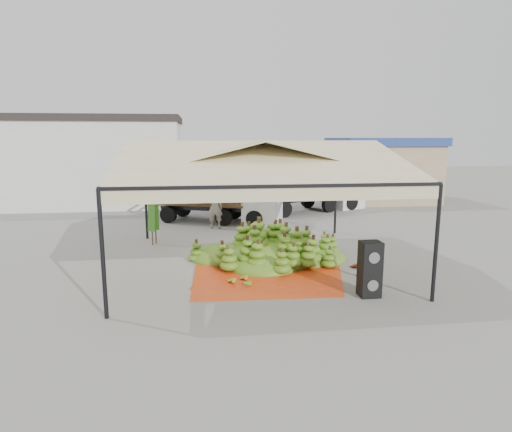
{
  "coord_description": "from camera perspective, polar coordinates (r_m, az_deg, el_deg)",
  "views": [
    {
      "loc": [
        -1.79,
        -13.64,
        4.09
      ],
      "look_at": [
        0.2,
        1.5,
        1.3
      ],
      "focal_mm": 30.0,
      "sensor_mm": 36.0,
      "label": 1
    }
  ],
  "objects": [
    {
      "name": "tarp_right",
      "position": [
        13.09,
        0.37,
        -7.83
      ],
      "size": [
        4.09,
        4.27,
        0.01
      ],
      "primitive_type": "cube",
      "rotation": [
        0.0,
        0.0,
        -0.05
      ],
      "color": "red",
      "rests_on": "ground"
    },
    {
      "name": "building_white",
      "position": [
        28.87,
        -24.19,
        6.73
      ],
      "size": [
        14.3,
        6.3,
        5.4
      ],
      "color": "silver",
      "rests_on": "ground"
    },
    {
      "name": "hanging_bunches",
      "position": [
        13.31,
        -2.98,
        3.99
      ],
      "size": [
        1.74,
        0.24,
        0.2
      ],
      "color": "#46811A",
      "rests_on": "ground"
    },
    {
      "name": "vendor",
      "position": [
        19.61,
        -5.51,
        1.17
      ],
      "size": [
        0.73,
        0.5,
        1.95
      ],
      "primitive_type": "imported",
      "rotation": [
        0.0,
        0.0,
        3.1
      ],
      "color": "gray",
      "rests_on": "ground"
    },
    {
      "name": "banana_leaves",
      "position": [
        16.88,
        -13.79,
        -3.98
      ],
      "size": [
        0.96,
        1.36,
        3.7
      ],
      "primitive_type": null,
      "color": "#277B20",
      "rests_on": "ground"
    },
    {
      "name": "hand_red_b",
      "position": [
        13.98,
        12.86,
        -6.5
      ],
      "size": [
        0.54,
        0.5,
        0.2
      ],
      "primitive_type": "ellipsoid",
      "rotation": [
        0.0,
        0.0,
        0.39
      ],
      "color": "#572513",
      "rests_on": "ground"
    },
    {
      "name": "banana_heap",
      "position": [
        14.66,
        2.0,
        -3.43
      ],
      "size": [
        6.89,
        6.33,
        1.2
      ],
      "primitive_type": "ellipsoid",
      "rotation": [
        0.0,
        0.0,
        -0.38
      ],
      "color": "#3F7318",
      "rests_on": "ground"
    },
    {
      "name": "ground",
      "position": [
        14.35,
        -0.01,
        -6.2
      ],
      "size": [
        90.0,
        90.0,
        0.0
      ],
      "primitive_type": "plane",
      "color": "slate",
      "rests_on": "ground"
    },
    {
      "name": "tarp_left",
      "position": [
        13.48,
        2.2,
        -7.29
      ],
      "size": [
        5.13,
        4.99,
        0.01
      ],
      "primitive_type": "cube",
      "rotation": [
        0.0,
        0.0,
        -0.27
      ],
      "color": "#DF4814",
      "rests_on": "ground"
    },
    {
      "name": "speaker_stack",
      "position": [
        11.58,
        14.94,
        -6.85
      ],
      "size": [
        0.54,
        0.47,
        1.47
      ],
      "rotation": [
        0.0,
        0.0,
        0.01
      ],
      "color": "black",
      "rests_on": "ground"
    },
    {
      "name": "hand_red_a",
      "position": [
        13.2,
        13.6,
        -7.51
      ],
      "size": [
        0.5,
        0.43,
        0.21
      ],
      "primitive_type": "ellipsoid",
      "rotation": [
        0.0,
        0.0,
        0.12
      ],
      "color": "#501C12",
      "rests_on": "ground"
    },
    {
      "name": "truck_left",
      "position": [
        21.04,
        -4.23,
        2.59
      ],
      "size": [
        6.28,
        4.05,
        2.04
      ],
      "rotation": [
        0.0,
        0.0,
        -0.37
      ],
      "color": "#4D3519",
      "rests_on": "ground"
    },
    {
      "name": "truck_right",
      "position": [
        24.63,
        7.86,
        3.9
      ],
      "size": [
        6.78,
        4.6,
        2.21
      ],
      "rotation": [
        0.0,
        0.0,
        0.41
      ],
      "color": "#4E321A",
      "rests_on": "ground"
    },
    {
      "name": "hand_yellow_b",
      "position": [
        12.28,
        -3.63,
        -8.56
      ],
      "size": [
        0.61,
        0.55,
        0.23
      ],
      "primitive_type": "ellipsoid",
      "rotation": [
        0.0,
        0.0,
        0.34
      ],
      "color": "gold",
      "rests_on": "ground"
    },
    {
      "name": "canopy_tent",
      "position": [
        13.78,
        -0.01,
        7.06
      ],
      "size": [
        8.1,
        8.1,
        4.0
      ],
      "color": "black",
      "rests_on": "ground"
    },
    {
      "name": "hand_yellow_a",
      "position": [
        12.51,
        -1.94,
        -8.21
      ],
      "size": [
        0.59,
        0.53,
        0.22
      ],
      "primitive_type": "ellipsoid",
      "rotation": [
        0.0,
        0.0,
        0.33
      ],
      "color": "#BD8925",
      "rests_on": "ground"
    },
    {
      "name": "hand_green",
      "position": [
        12.21,
        -1.41,
        -8.7
      ],
      "size": [
        0.59,
        0.56,
        0.21
      ],
      "primitive_type": "ellipsoid",
      "rotation": [
        0.0,
        0.0,
        -0.58
      ],
      "color": "#56821B",
      "rests_on": "ground"
    },
    {
      "name": "building_tan",
      "position": [
        29.2,
        16.43,
        5.98
      ],
      "size": [
        6.3,
        5.3,
        4.1
      ],
      "color": "tan",
      "rests_on": "ground"
    }
  ]
}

